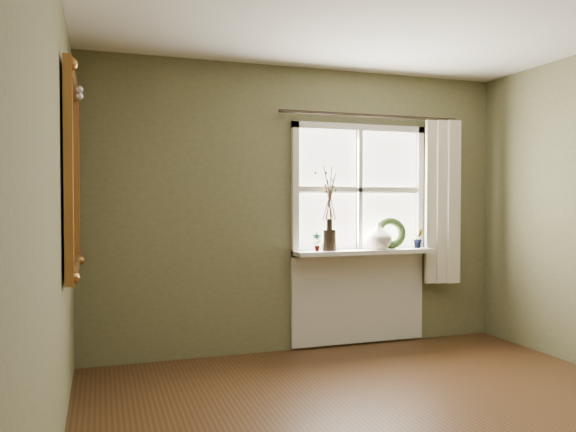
% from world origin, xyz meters
% --- Properties ---
extents(wall_back, '(4.00, 0.10, 2.60)m').
position_xyz_m(wall_back, '(0.00, 2.30, 1.30)').
color(wall_back, brown).
rests_on(wall_back, ground).
extents(wall_left, '(0.10, 4.50, 2.60)m').
position_xyz_m(wall_left, '(-2.05, 0.00, 1.30)').
color(wall_left, brown).
rests_on(wall_left, ground).
extents(window_frame, '(1.36, 0.06, 1.24)m').
position_xyz_m(window_frame, '(0.55, 2.23, 1.48)').
color(window_frame, silver).
rests_on(window_frame, wall_back).
extents(window_sill, '(1.36, 0.26, 0.04)m').
position_xyz_m(window_sill, '(0.55, 2.12, 0.90)').
color(window_sill, silver).
rests_on(window_sill, wall_back).
extents(window_apron, '(1.36, 0.04, 0.88)m').
position_xyz_m(window_apron, '(0.55, 2.23, 0.46)').
color(window_apron, silver).
rests_on(window_apron, ground).
extents(dark_jug, '(0.17, 0.17, 0.19)m').
position_xyz_m(dark_jug, '(0.20, 2.12, 1.02)').
color(dark_jug, black).
rests_on(dark_jug, window_sill).
extents(cream_vase, '(0.29, 0.29, 0.25)m').
position_xyz_m(cream_vase, '(0.70, 2.12, 1.05)').
color(cream_vase, silver).
rests_on(cream_vase, window_sill).
extents(wreath, '(0.32, 0.18, 0.31)m').
position_xyz_m(wreath, '(0.85, 2.16, 1.04)').
color(wreath, '#273C1A').
rests_on(wreath, window_sill).
extents(potted_plant_left, '(0.10, 0.08, 0.17)m').
position_xyz_m(potted_plant_left, '(0.07, 2.12, 1.00)').
color(potted_plant_left, '#273C1A').
rests_on(potted_plant_left, window_sill).
extents(potted_plant_right, '(0.11, 0.09, 0.18)m').
position_xyz_m(potted_plant_right, '(1.13, 2.12, 1.01)').
color(potted_plant_right, '#273C1A').
rests_on(potted_plant_right, window_sill).
extents(curtain, '(0.36, 0.12, 1.59)m').
position_xyz_m(curtain, '(1.39, 2.13, 1.37)').
color(curtain, beige).
rests_on(curtain, wall_back).
extents(curtain_rod, '(1.84, 0.03, 0.03)m').
position_xyz_m(curtain_rod, '(0.65, 2.17, 2.18)').
color(curtain_rod, black).
rests_on(curtain_rod, wall_back).
extents(gilt_mirror, '(0.10, 1.12, 1.34)m').
position_xyz_m(gilt_mirror, '(-1.96, 1.38, 1.55)').
color(gilt_mirror, white).
rests_on(gilt_mirror, wall_left).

